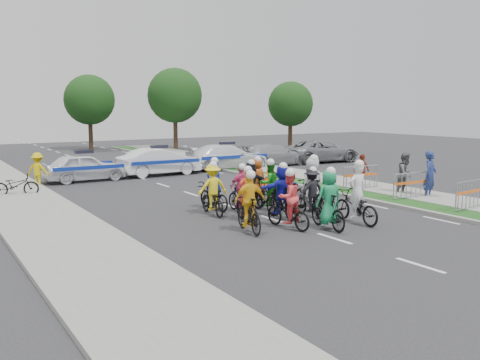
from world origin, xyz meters
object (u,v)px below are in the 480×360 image
cone_1 (272,169)px  barrier_2 (361,178)px  rider_11 (250,187)px  parked_bike (16,185)px  rider_1 (328,205)px  rider_10 (212,194)px  spectator_2 (361,171)px  barrier_1 (411,187)px  tree_2 (291,104)px  cone_0 (267,178)px  rider_13 (257,184)px  rider_6 (246,203)px  civilian_sedan (274,155)px  rider_9 (241,193)px  spectator_0 (430,175)px  rider_0 (356,202)px  marshal_hiviz (38,170)px  rider_3 (249,209)px  rider_7 (312,189)px  police_car_2 (227,157)px  rider_12 (214,192)px  rider_2 (288,206)px  tree_1 (175,96)px  police_car_0 (84,167)px  rider_4 (311,197)px  civilian_suv (321,151)px  tree_4 (89,100)px  rider_5 (282,195)px  rider_8 (269,191)px  police_car_1 (160,162)px  barrier_0 (470,196)px  spectator_1 (406,174)px

cone_1 → barrier_2: bearing=-88.4°
rider_11 → parked_bike: 9.91m
rider_1 → barrier_2: bearing=-133.7°
rider_10 → spectator_2: 8.97m
barrier_1 → tree_2: (11.30, 22.94, 3.27)m
cone_0 → cone_1: 3.71m
spectator_2 → barrier_2: size_ratio=0.77×
rider_10 → tree_2: tree_2 is taller
rider_10 → rider_13: bearing=-147.4°
rider_6 → civilian_sedan: (10.13, 12.82, 0.08)m
rider_9 → spectator_0: size_ratio=0.90×
rider_0 → spectator_0: (5.77, 1.81, 0.29)m
rider_1 → marshal_hiviz: size_ratio=1.21×
rider_13 → rider_3: bearing=55.1°
rider_7 → barrier_1: size_ratio=1.01×
marshal_hiviz → barrier_1: marshal_hiviz is taller
police_car_2 → rider_11: bearing=159.8°
rider_12 → barrier_1: 7.92m
rider_12 → spectator_0: spectator_0 is taller
spectator_2 → parked_bike: 15.02m
rider_7 → rider_2: bearing=36.2°
police_car_2 → tree_1: (3.19, 14.08, 3.80)m
rider_1 → police_car_2: (5.18, 14.93, -0.01)m
civilian_sedan → marshal_hiviz: bearing=94.9°
police_car_0 → parked_bike: 4.78m
rider_9 → cone_1: (6.76, 7.73, -0.33)m
rider_4 → rider_7: (0.61, 0.71, 0.11)m
rider_2 → parked_bike: size_ratio=1.05×
civilian_suv → marshal_hiviz: bearing=98.7°
police_car_2 → tree_1: bearing=-6.8°
rider_11 → tree_4: 29.06m
rider_5 → rider_8: rider_5 is taller
rider_10 → police_car_1: (2.65, 10.74, 0.01)m
rider_6 → police_car_1: (2.20, 12.21, 0.13)m
barrier_0 → parked_bike: size_ratio=1.11×
rider_5 → spectator_2: rider_5 is taller
rider_1 → tree_4: (2.38, 33.01, 3.44)m
rider_3 → barrier_2: (8.34, 3.94, -0.16)m
rider_6 → spectator_0: size_ratio=0.97×
rider_5 → rider_10: rider_5 is taller
rider_12 → spectator_1: rider_12 is taller
rider_0 → tree_1: bearing=-100.8°
rider_10 → barrier_2: rider_10 is taller
rider_13 → spectator_2: bearing=-174.3°
rider_10 → parked_bike: rider_10 is taller
rider_5 → spectator_0: bearing=-179.2°
rider_11 → police_car_1: 10.25m
rider_11 → barrier_1: (6.15, -2.19, -0.19)m
rider_9 → barrier_2: 7.05m
rider_13 → police_car_0: rider_13 is taller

